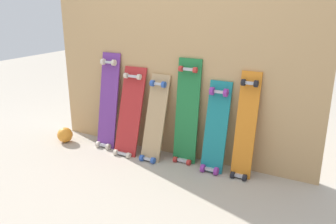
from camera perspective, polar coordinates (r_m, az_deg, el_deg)
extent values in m
plane|color=#A89E8E|center=(3.26, 0.59, -7.09)|extent=(12.00, 12.00, 0.00)
cube|color=tan|center=(3.06, 1.26, 8.93)|extent=(2.52, 0.04, 1.80)
cube|color=#6B338C|center=(3.41, -9.68, 1.25)|extent=(0.20, 0.20, 0.97)
cube|color=#B7B7BF|center=(3.47, -10.36, -5.34)|extent=(0.09, 0.04, 0.03)
cube|color=#B7B7BF|center=(3.36, -9.50, 8.00)|extent=(0.09, 0.04, 0.03)
cylinder|color=beige|center=(3.49, -11.35, -5.18)|extent=(0.03, 0.06, 0.06)
cylinder|color=beige|center=(3.42, -9.72, -5.60)|extent=(0.03, 0.06, 0.06)
cylinder|color=beige|center=(3.39, -10.53, 8.07)|extent=(0.03, 0.06, 0.06)
cylinder|color=beige|center=(3.31, -8.82, 7.94)|extent=(0.03, 0.06, 0.06)
cube|color=#B22626|center=(3.25, -6.24, -0.54)|extent=(0.23, 0.28, 0.86)
cube|color=#B7B7BF|center=(3.27, -7.32, -6.76)|extent=(0.10, 0.04, 0.03)
cube|color=#B7B7BF|center=(3.22, -5.64, 5.79)|extent=(0.10, 0.04, 0.03)
cylinder|color=beige|center=(3.30, -8.52, -6.52)|extent=(0.03, 0.05, 0.05)
cylinder|color=beige|center=(3.22, -6.44, -7.05)|extent=(0.03, 0.05, 0.05)
cylinder|color=beige|center=(3.25, -6.87, 5.93)|extent=(0.03, 0.05, 0.05)
cylinder|color=beige|center=(3.17, -4.72, 5.70)|extent=(0.03, 0.05, 0.05)
cube|color=tan|center=(3.12, -2.13, -1.60)|extent=(0.19, 0.27, 0.82)
cube|color=#B7B7BF|center=(3.14, -3.21, -7.66)|extent=(0.08, 0.04, 0.03)
cube|color=#B7B7BF|center=(3.09, -1.49, 4.57)|extent=(0.08, 0.04, 0.03)
cylinder|color=#3359B2|center=(3.16, -4.28, -7.47)|extent=(0.03, 0.06, 0.06)
cylinder|color=#3359B2|center=(3.10, -2.45, -7.91)|extent=(0.03, 0.06, 0.06)
cylinder|color=#3359B2|center=(3.10, -2.57, 4.72)|extent=(0.03, 0.06, 0.06)
cylinder|color=#3359B2|center=(3.05, -0.70, 4.49)|extent=(0.03, 0.06, 0.06)
cube|color=#1E7238|center=(3.03, 3.10, -0.58)|extent=(0.21, 0.13, 0.98)
cube|color=#B7B7BF|center=(3.12, 2.42, -7.87)|extent=(0.10, 0.04, 0.03)
cube|color=#B7B7BF|center=(2.95, 3.41, 6.97)|extent=(0.10, 0.04, 0.03)
cylinder|color=red|center=(3.13, 1.18, -7.72)|extent=(0.03, 0.05, 0.05)
cylinder|color=red|center=(3.08, 3.39, -8.21)|extent=(0.03, 0.05, 0.05)
cylinder|color=red|center=(2.96, 2.11, 7.08)|extent=(0.03, 0.05, 0.05)
cylinder|color=red|center=(2.90, 4.46, 6.83)|extent=(0.03, 0.05, 0.05)
cube|color=#197A7F|center=(2.92, 7.80, -3.06)|extent=(0.19, 0.20, 0.81)
cube|color=#B7B7BF|center=(2.97, 6.88, -9.26)|extent=(0.09, 0.04, 0.03)
cube|color=#B7B7BF|center=(2.87, 8.41, 3.25)|extent=(0.09, 0.04, 0.03)
cylinder|color=purple|center=(2.97, 5.69, -9.10)|extent=(0.03, 0.07, 0.07)
cylinder|color=purple|center=(2.93, 7.85, -9.56)|extent=(0.03, 0.07, 0.07)
cylinder|color=purple|center=(2.87, 7.18, 3.40)|extent=(0.03, 0.07, 0.07)
cylinder|color=purple|center=(2.83, 9.41, 3.10)|extent=(0.03, 0.07, 0.07)
cube|color=orange|center=(2.85, 12.51, -2.86)|extent=(0.16, 0.18, 0.92)
cube|color=#B7B7BF|center=(2.92, 11.53, -10.14)|extent=(0.07, 0.04, 0.03)
cube|color=#B7B7BF|center=(2.78, 13.26, 4.62)|extent=(0.07, 0.04, 0.03)
cylinder|color=black|center=(2.91, 10.48, -10.04)|extent=(0.03, 0.05, 0.05)
cylinder|color=black|center=(2.89, 12.39, -10.42)|extent=(0.03, 0.05, 0.05)
cylinder|color=black|center=(2.77, 12.17, 4.74)|extent=(0.03, 0.05, 0.05)
cylinder|color=black|center=(2.75, 14.17, 4.48)|extent=(0.03, 0.05, 0.05)
sphere|color=orange|center=(3.68, -16.44, -3.60)|extent=(0.15, 0.15, 0.15)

